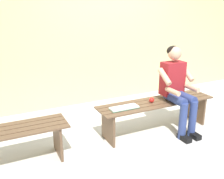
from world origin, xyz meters
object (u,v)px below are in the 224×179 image
Objects in this scene: person_seated at (177,86)px; apple at (152,100)px; bench_near at (156,108)px; book_open at (124,108)px.

person_seated is 0.43m from apple.
book_open reaches higher than bench_near.
person_seated is 3.09× the size of book_open.
person_seated is 0.88m from book_open.
person_seated reaches higher than bench_near.
apple is at bearing -15.32° from person_seated.
book_open is at bearing 2.78° from apple.
bench_near is 24.08× the size of apple.
person_seated reaches higher than book_open.
person_seated reaches higher than apple.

